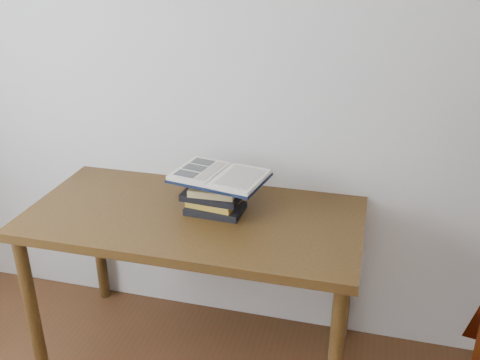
# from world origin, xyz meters

# --- Properties ---
(desk) EXTENTS (1.51, 0.75, 0.81)m
(desk) POSITION_xyz_m (0.02, 1.38, 0.71)
(desk) COLOR #4B3012
(desk) RESTS_ON ground
(book_stack) EXTENTS (0.28, 0.20, 0.15)m
(book_stack) POSITION_xyz_m (0.10, 1.43, 0.88)
(book_stack) COLOR black
(book_stack) RESTS_ON desk
(open_book) EXTENTS (0.45, 0.35, 0.03)m
(open_book) POSITION_xyz_m (0.12, 1.45, 0.97)
(open_book) COLOR black
(open_book) RESTS_ON book_stack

